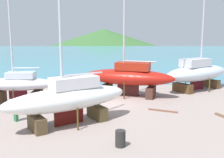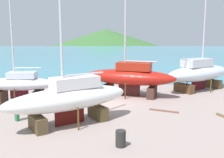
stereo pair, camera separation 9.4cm
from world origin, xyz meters
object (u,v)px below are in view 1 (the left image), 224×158
(sailboat_large_starboard, at_px, (18,85))
(barrel_ochre, at_px, (74,93))
(barrel_tipped_center, at_px, (120,139))
(sailboat_mid_port, at_px, (69,98))
(sailboat_far_slipway, at_px, (197,72))
(worker, at_px, (16,110))
(sailboat_small_center, at_px, (129,77))

(sailboat_large_starboard, height_order, barrel_ochre, sailboat_large_starboard)
(sailboat_large_starboard, bearing_deg, barrel_tipped_center, 133.10)
(sailboat_mid_port, bearing_deg, barrel_tipped_center, 98.68)
(sailboat_large_starboard, distance_m, sailboat_mid_port, 7.30)
(sailboat_far_slipway, xyz_separation_m, barrel_ochre, (-13.43, -3.14, -1.59))
(worker, relative_size, barrel_ochre, 2.10)
(sailboat_mid_port, height_order, barrel_tipped_center, sailboat_mid_port)
(barrel_ochre, bearing_deg, sailboat_large_starboard, -143.43)
(sailboat_large_starboard, bearing_deg, worker, 105.06)
(sailboat_far_slipway, height_order, worker, sailboat_far_slipway)
(sailboat_far_slipway, distance_m, worker, 19.76)
(barrel_tipped_center, relative_size, barrel_ochre, 1.19)
(sailboat_small_center, bearing_deg, sailboat_far_slipway, -141.19)
(sailboat_large_starboard, height_order, sailboat_far_slipway, sailboat_far_slipway)
(worker, relative_size, barrel_tipped_center, 1.76)
(barrel_tipped_center, bearing_deg, sailboat_mid_port, 132.35)
(sailboat_mid_port, bearing_deg, barrel_ochre, -117.80)
(sailboat_large_starboard, relative_size, barrel_tipped_center, 12.29)
(sailboat_far_slipway, distance_m, barrel_tipped_center, 17.80)
(sailboat_small_center, xyz_separation_m, sailboat_far_slipway, (7.90, 2.88, 0.00))
(sailboat_far_slipway, distance_m, barrel_ochre, 13.88)
(barrel_tipped_center, bearing_deg, sailboat_large_starboard, 134.50)
(barrel_tipped_center, bearing_deg, worker, 149.01)
(sailboat_small_center, bearing_deg, sailboat_mid_port, 80.24)
(worker, bearing_deg, sailboat_small_center, -4.73)
(worker, distance_m, barrel_tipped_center, 8.55)
(sailboat_far_slipway, relative_size, barrel_ochre, 19.03)
(sailboat_large_starboard, xyz_separation_m, worker, (1.29, -4.37, -0.98))
(sailboat_small_center, bearing_deg, sailboat_large_starboard, 38.30)
(sailboat_small_center, relative_size, sailboat_mid_port, 1.07)
(sailboat_large_starboard, bearing_deg, sailboat_small_center, -161.88)
(sailboat_mid_port, bearing_deg, sailboat_far_slipway, -171.30)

